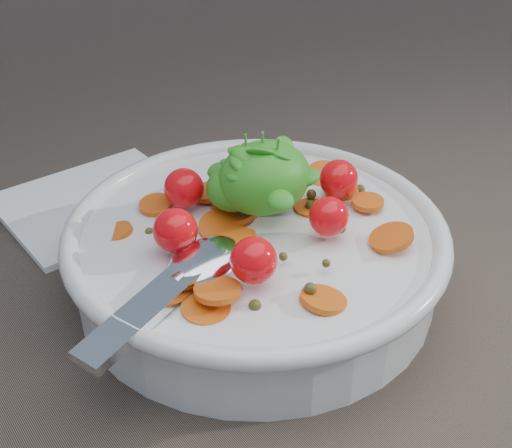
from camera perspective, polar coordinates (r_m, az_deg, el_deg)
ground at (r=0.53m, az=-1.43°, el=-6.90°), size 6.00×6.00×0.00m
bowl at (r=0.52m, az=-0.03°, el=-2.17°), size 0.33×0.31×0.13m
napkin at (r=0.67m, az=-13.98°, el=1.92°), size 0.18×0.16×0.01m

